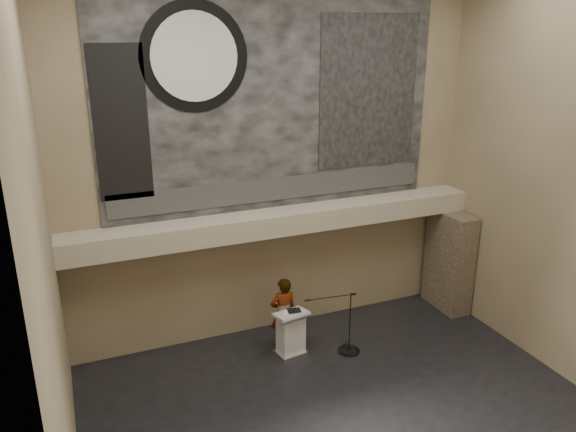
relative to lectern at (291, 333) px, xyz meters
name	(u,v)px	position (x,y,z in m)	size (l,w,h in m)	color
floor	(350,418)	(0.20, -2.55, -0.55)	(10.00, 10.00, 0.00)	black
wall_back	(275,163)	(0.20, 1.45, 3.70)	(10.00, 0.02, 8.50)	#77694C
wall_front	(538,321)	(0.20, -6.55, 3.70)	(10.00, 0.02, 8.50)	#77694C
wall_left	(45,257)	(-4.80, -2.55, 3.70)	(0.02, 8.00, 8.50)	#77694C
wall_right	(574,184)	(5.20, -2.55, 3.70)	(0.02, 8.00, 8.50)	#77694C
soffit	(282,221)	(0.20, 1.05, 2.40)	(10.00, 0.80, 0.50)	tan
sprinkler_left	(217,242)	(-1.40, 1.00, 2.12)	(0.04, 0.04, 0.06)	#B2893D
sprinkler_right	(353,223)	(2.10, 1.00, 2.12)	(0.04, 0.04, 0.06)	#B2893D
banner	(275,101)	(0.20, 1.42, 5.15)	(8.00, 0.05, 5.00)	black
banner_text_strip	(276,189)	(0.20, 1.38, 3.10)	(7.76, 0.02, 0.55)	#2F2F2F
banner_clock_rim	(195,57)	(-1.60, 1.38, 6.15)	(2.30, 2.30, 0.02)	black
banner_clock_face	(195,57)	(-1.60, 1.36, 6.15)	(1.84, 1.84, 0.02)	silver
banner_building_print	(369,92)	(2.60, 1.38, 5.25)	(2.60, 0.02, 3.60)	black
banner_brick_print	(121,124)	(-3.20, 1.38, 4.85)	(1.10, 0.02, 3.20)	black
stone_pier	(449,260)	(4.85, 0.60, 0.80)	(0.60, 1.40, 2.70)	#44382A
lectern	(291,333)	(0.00, 0.00, 0.00)	(0.82, 0.64, 1.14)	silver
binder	(294,311)	(0.09, 0.01, 0.56)	(0.30, 0.24, 0.04)	black
papers	(289,314)	(-0.07, -0.04, 0.55)	(0.23, 0.31, 0.01)	white
speaker_person	(283,313)	(-0.03, 0.40, 0.34)	(0.65, 0.43, 1.78)	white
mic_stand	(348,343)	(1.29, -0.40, -0.33)	(1.35, 0.52, 1.53)	black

